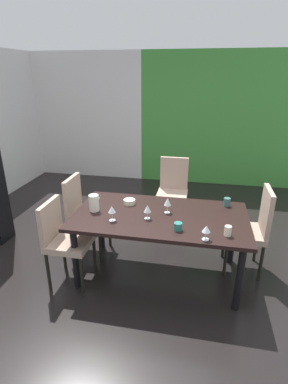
{
  "coord_description": "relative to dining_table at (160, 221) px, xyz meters",
  "views": [
    {
      "loc": [
        0.81,
        -2.99,
        2.18
      ],
      "look_at": [
        0.17,
        0.25,
        0.85
      ],
      "focal_mm": 28.0,
      "sensor_mm": 36.0,
      "label": 1
    }
  ],
  "objects": [
    {
      "name": "ground_plane",
      "position": [
        -0.42,
        0.13,
        -0.69
      ],
      "size": [
        5.73,
        6.38,
        0.02
      ],
      "primitive_type": "cube",
      "color": "black"
    },
    {
      "name": "back_panel_interior",
      "position": [
        -2.08,
        3.27,
        0.61
      ],
      "size": [
        2.41,
        0.1,
        2.58
      ],
      "primitive_type": "cube",
      "color": "silver",
      "rests_on": "ground_plane"
    },
    {
      "name": "garden_window_panel",
      "position": [
        0.79,
        3.27,
        0.61
      ],
      "size": [
        3.32,
        0.1,
        2.58
      ],
      "primitive_type": "cube",
      "color": "#418E3A",
      "rests_on": "ground_plane"
    },
    {
      "name": "dining_table",
      "position": [
        0.0,
        0.0,
        0.0
      ],
      "size": [
        1.85,
        1.02,
        0.76
      ],
      "color": "black",
      "rests_on": "ground_plane"
    },
    {
      "name": "chair_left_far",
      "position": [
        -1.01,
        0.29,
        -0.11
      ],
      "size": [
        0.44,
        0.44,
        1.0
      ],
      "rotation": [
        0.0,
        0.0,
        -1.57
      ],
      "color": "tan",
      "rests_on": "ground_plane"
    },
    {
      "name": "chair_right_far",
      "position": [
        1.01,
        0.29,
        -0.11
      ],
      "size": [
        0.44,
        0.44,
        1.02
      ],
      "rotation": [
        0.0,
        0.0,
        1.57
      ],
      "color": "tan",
      "rests_on": "ground_plane"
    },
    {
      "name": "chair_left_near",
      "position": [
        -1.0,
        -0.29,
        -0.14
      ],
      "size": [
        0.44,
        0.44,
        0.93
      ],
      "rotation": [
        0.0,
        0.0,
        -1.57
      ],
      "color": "tan",
      "rests_on": "ground_plane"
    },
    {
      "name": "chair_head_far",
      "position": [
        -0.0,
        1.33,
        -0.11
      ],
      "size": [
        0.44,
        0.45,
        1.0
      ],
      "rotation": [
        0.0,
        0.0,
        3.14
      ],
      "color": "tan",
      "rests_on": "ground_plane"
    },
    {
      "name": "wine_glass_south",
      "position": [
        0.07,
        0.07,
        0.2
      ],
      "size": [
        0.08,
        0.08,
        0.17
      ],
      "color": "silver",
      "rests_on": "dining_table"
    },
    {
      "name": "wine_glass_corner",
      "position": [
        0.48,
        -0.43,
        0.18
      ],
      "size": [
        0.08,
        0.08,
        0.14
      ],
      "color": "silver",
      "rests_on": "dining_table"
    },
    {
      "name": "wine_glass_center",
      "position": [
        -0.46,
        -0.23,
        0.2
      ],
      "size": [
        0.08,
        0.08,
        0.16
      ],
      "color": "silver",
      "rests_on": "dining_table"
    },
    {
      "name": "wine_glass_front",
      "position": [
        -0.12,
        -0.12,
        0.19
      ],
      "size": [
        0.07,
        0.07,
        0.15
      ],
      "color": "silver",
      "rests_on": "dining_table"
    },
    {
      "name": "serving_bowl_near_shelf",
      "position": [
        -0.39,
        0.21,
        0.11
      ],
      "size": [
        0.14,
        0.14,
        0.05
      ],
      "primitive_type": "cylinder",
      "color": "beige",
      "rests_on": "dining_table"
    },
    {
      "name": "cup_near_window",
      "position": [
        0.22,
        -0.3,
        0.12
      ],
      "size": [
        0.08,
        0.08,
        0.08
      ],
      "primitive_type": "cylinder",
      "color": "#296D66",
      "rests_on": "dining_table"
    },
    {
      "name": "cup_rear",
      "position": [
        0.68,
        -0.31,
        0.13
      ],
      "size": [
        0.07,
        0.07,
        0.1
      ],
      "primitive_type": "cylinder",
      "color": "#EFDFC5",
      "rests_on": "dining_table"
    },
    {
      "name": "cup_east",
      "position": [
        0.71,
        0.38,
        0.13
      ],
      "size": [
        0.07,
        0.07,
        0.09
      ],
      "primitive_type": "cylinder",
      "color": "#396362",
      "rests_on": "dining_table"
    },
    {
      "name": "pitcher_west",
      "position": [
        -0.73,
        -0.04,
        0.17
      ],
      "size": [
        0.12,
        0.11,
        0.18
      ],
      "color": "silver",
      "rests_on": "dining_table"
    }
  ]
}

